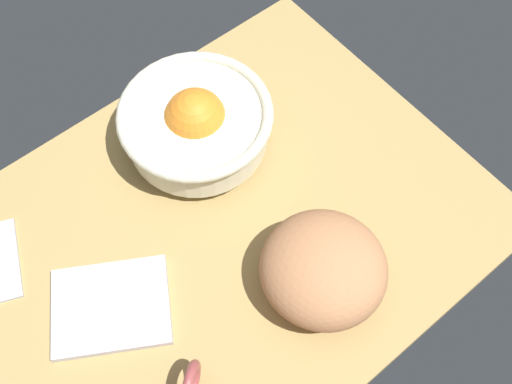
{
  "coord_description": "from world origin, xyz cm",
  "views": [
    {
      "loc": [
        -15.59,
        -30.14,
        75.71
      ],
      "look_at": [
        8.49,
        -0.66,
        5.0
      ],
      "focal_mm": 43.48,
      "sensor_mm": 36.0,
      "label": 1
    }
  ],
  "objects": [
    {
      "name": "napkin_folded",
      "position": [
        -14.43,
        -0.07,
        0.63
      ],
      "size": [
        18.42,
        17.36,
        1.27
      ],
      "primitive_type": "cube",
      "rotation": [
        0.0,
        0.0,
        -0.53
      ],
      "color": "silver",
      "rests_on": "ground"
    },
    {
      "name": "bread_loaf",
      "position": [
        8.17,
        -14.03,
        4.85
      ],
      "size": [
        20.0,
        20.14,
        9.7
      ],
      "primitive_type": "ellipsoid",
      "rotation": [
        0.0,
        0.0,
        5.06
      ],
      "color": "#BB7C51",
      "rests_on": "ground"
    },
    {
      "name": "fruit_bowl",
      "position": [
        8.78,
        12.73,
        5.72
      ],
      "size": [
        21.29,
        21.29,
        10.69
      ],
      "color": "beige",
      "rests_on": "ground"
    },
    {
      "name": "ground_plane",
      "position": [
        0.0,
        0.0,
        -1.5
      ],
      "size": [
        75.53,
        54.03,
        3.0
      ],
      "primitive_type": "cube",
      "color": "#A98B51"
    }
  ]
}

